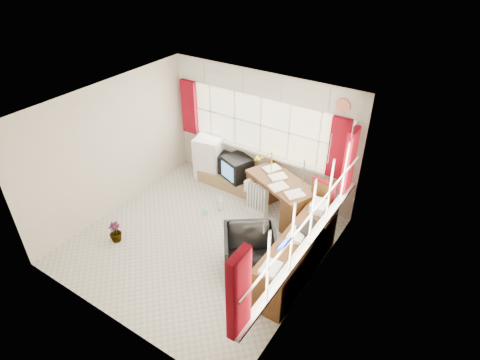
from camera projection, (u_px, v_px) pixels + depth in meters
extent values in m
plane|color=beige|center=(202.00, 240.00, 7.09)|extent=(4.00, 4.00, 0.00)
plane|color=beige|center=(261.00, 134.00, 7.81)|extent=(4.00, 0.00, 4.00)
plane|color=beige|center=(99.00, 256.00, 5.00)|extent=(4.00, 0.00, 4.00)
plane|color=beige|center=(112.00, 149.00, 7.32)|extent=(0.00, 4.00, 4.00)
plane|color=beige|center=(313.00, 226.00, 5.49)|extent=(0.00, 4.00, 4.00)
plane|color=white|center=(193.00, 109.00, 5.72)|extent=(4.00, 4.00, 0.00)
plane|color=beige|center=(261.00, 125.00, 7.68)|extent=(3.60, 0.00, 3.60)
cube|color=white|center=(259.00, 152.00, 7.97)|extent=(3.70, 0.12, 0.05)
cube|color=white|center=(211.00, 112.00, 8.22)|extent=(0.03, 0.02, 1.10)
cube|color=white|center=(235.00, 118.00, 7.95)|extent=(0.03, 0.02, 1.10)
cube|color=white|center=(261.00, 125.00, 7.67)|extent=(0.03, 0.02, 1.10)
cube|color=white|center=(289.00, 133.00, 7.40)|extent=(0.03, 0.02, 1.10)
cube|color=white|center=(319.00, 141.00, 7.13)|extent=(0.03, 0.02, 1.10)
plane|color=beige|center=(313.00, 214.00, 5.39)|extent=(0.00, 3.60, 3.60)
cube|color=white|center=(306.00, 245.00, 5.73)|extent=(0.12, 3.70, 0.05)
cube|color=white|center=(268.00, 268.00, 4.56)|extent=(0.02, 0.03, 1.10)
cube|color=white|center=(292.00, 238.00, 4.98)|extent=(0.02, 0.03, 1.10)
cube|color=white|center=(312.00, 213.00, 5.40)|extent=(0.02, 0.03, 1.10)
cube|color=white|center=(330.00, 192.00, 5.82)|extent=(0.02, 0.03, 1.10)
cube|color=white|center=(345.00, 173.00, 6.24)|extent=(0.02, 0.03, 1.10)
cube|color=maroon|center=(189.00, 107.00, 8.40)|extent=(0.35, 0.10, 1.15)
cube|color=maroon|center=(339.00, 149.00, 6.89)|extent=(0.35, 0.10, 1.15)
cube|color=maroon|center=(349.00, 161.00, 6.55)|extent=(0.10, 0.35, 1.15)
cube|color=maroon|center=(239.00, 294.00, 4.23)|extent=(0.10, 0.35, 1.15)
cube|color=silver|center=(262.00, 85.00, 7.23)|extent=(3.95, 0.08, 0.48)
cube|color=silver|center=(318.00, 162.00, 4.96)|extent=(0.08, 3.95, 0.48)
cube|color=#552F14|center=(281.00, 182.00, 7.28)|extent=(1.51, 1.15, 0.06)
cube|color=#552F14|center=(264.00, 187.00, 7.86)|extent=(0.53, 0.68, 0.72)
cube|color=#552F14|center=(298.00, 214.00, 7.13)|extent=(0.53, 0.68, 0.72)
cube|color=white|center=(281.00, 180.00, 7.26)|extent=(0.34, 0.38, 0.02)
cube|color=white|center=(281.00, 180.00, 7.26)|extent=(0.34, 0.38, 0.02)
cube|color=white|center=(281.00, 180.00, 7.26)|extent=(0.34, 0.38, 0.02)
cube|color=white|center=(281.00, 180.00, 7.25)|extent=(0.34, 0.38, 0.02)
cylinder|color=yellow|center=(271.00, 172.00, 7.51)|extent=(0.11, 0.11, 0.02)
cylinder|color=yellow|center=(272.00, 162.00, 7.40)|extent=(0.03, 0.03, 0.40)
cone|color=yellow|center=(272.00, 155.00, 7.32)|extent=(0.19, 0.17, 0.16)
cube|color=black|center=(311.00, 235.00, 7.19)|extent=(0.51, 0.51, 0.04)
cylinder|color=silver|center=(312.00, 224.00, 7.06)|extent=(0.06, 0.06, 0.52)
cube|color=#552F14|center=(314.00, 213.00, 6.92)|extent=(0.50, 0.48, 0.06)
cube|color=#552F14|center=(323.00, 194.00, 6.90)|extent=(0.40, 0.11, 0.50)
cube|color=maroon|center=(323.00, 193.00, 6.89)|extent=(0.44, 0.13, 0.52)
imported|color=black|center=(250.00, 253.00, 6.29)|extent=(1.15, 1.15, 0.76)
cube|color=white|center=(257.00, 211.00, 7.74)|extent=(0.45, 0.21, 0.09)
cube|color=white|center=(249.00, 193.00, 7.66)|extent=(0.04, 0.13, 0.56)
cube|color=white|center=(252.00, 195.00, 7.63)|extent=(0.04, 0.13, 0.56)
cube|color=white|center=(255.00, 196.00, 7.59)|extent=(0.04, 0.13, 0.56)
cube|color=white|center=(258.00, 197.00, 7.56)|extent=(0.04, 0.13, 0.56)
cube|color=white|center=(260.00, 198.00, 7.53)|extent=(0.04, 0.13, 0.56)
cube|color=white|center=(263.00, 199.00, 7.49)|extent=(0.04, 0.13, 0.56)
cube|color=white|center=(266.00, 201.00, 7.46)|extent=(0.04, 0.13, 0.56)
cube|color=#552F14|center=(297.00, 256.00, 6.24)|extent=(0.50, 2.00, 0.75)
cube|color=white|center=(271.00, 267.00, 5.46)|extent=(0.24, 0.32, 0.10)
cube|color=white|center=(297.00, 234.00, 6.02)|extent=(0.24, 0.32, 0.10)
cube|color=white|center=(319.00, 207.00, 6.58)|extent=(0.24, 0.32, 0.10)
cube|color=black|center=(311.00, 230.00, 6.09)|extent=(0.39, 0.43, 0.12)
cube|color=olive|center=(231.00, 180.00, 8.48)|extent=(1.40, 0.50, 0.25)
cube|color=black|center=(237.00, 168.00, 8.21)|extent=(0.66, 0.64, 0.48)
cube|color=#4A8ED1|center=(227.00, 172.00, 8.09)|extent=(0.38, 0.16, 0.33)
cube|color=black|center=(225.00, 167.00, 8.51)|extent=(0.58, 0.38, 0.20)
cube|color=black|center=(224.00, 159.00, 8.40)|extent=(0.53, 0.36, 0.19)
cube|color=white|center=(210.00, 157.00, 8.61)|extent=(0.65, 0.65, 0.94)
cube|color=silver|center=(215.00, 160.00, 8.24)|extent=(0.03, 0.03, 0.50)
imported|color=silver|center=(220.00, 202.00, 7.77)|extent=(0.17, 0.17, 0.32)
imported|color=#91D9CF|center=(205.00, 210.00, 7.67)|extent=(0.12, 0.12, 0.18)
imported|color=black|center=(115.00, 232.00, 6.99)|extent=(0.28, 0.28, 0.38)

